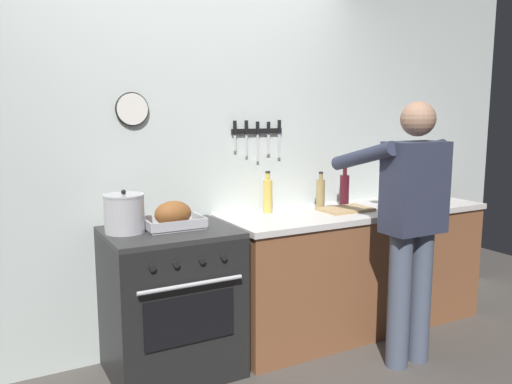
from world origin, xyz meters
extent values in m
cube|color=silver|center=(0.00, 1.35, 1.30)|extent=(6.00, 0.10, 2.60)
cube|color=black|center=(0.54, 1.29, 1.46)|extent=(0.39, 0.02, 0.04)
cube|color=silver|center=(0.36, 1.28, 1.39)|extent=(0.02, 0.00, 0.11)
cube|color=black|center=(0.36, 1.28, 1.49)|extent=(0.02, 0.02, 0.09)
cube|color=silver|center=(0.45, 1.28, 1.37)|extent=(0.02, 0.00, 0.15)
cube|color=black|center=(0.45, 1.28, 1.49)|extent=(0.02, 0.02, 0.10)
cube|color=silver|center=(0.54, 1.28, 1.35)|extent=(0.02, 0.00, 0.19)
cube|color=black|center=(0.54, 1.28, 1.49)|extent=(0.02, 0.02, 0.09)
cube|color=silver|center=(0.63, 1.28, 1.37)|extent=(0.02, 0.00, 0.14)
cube|color=black|center=(0.63, 1.28, 1.49)|extent=(0.02, 0.02, 0.08)
cube|color=silver|center=(0.72, 1.28, 1.36)|extent=(0.02, 0.00, 0.17)
cube|color=black|center=(0.72, 1.28, 1.49)|extent=(0.02, 0.02, 0.10)
cylinder|color=white|center=(-0.34, 1.28, 1.61)|extent=(0.19, 0.02, 0.19)
torus|color=black|center=(-0.34, 1.28, 1.61)|extent=(0.21, 0.02, 0.21)
cube|color=brown|center=(1.20, 0.99, 0.43)|extent=(2.00, 0.62, 0.86)
cube|color=silver|center=(1.20, 0.99, 0.88)|extent=(2.03, 0.65, 0.04)
cube|color=black|center=(-0.22, 0.99, 0.43)|extent=(0.76, 0.62, 0.87)
cube|color=black|center=(-0.22, 0.67, 0.45)|extent=(0.53, 0.01, 0.28)
cube|color=#2D2D2D|center=(-0.22, 0.99, 0.89)|extent=(0.76, 0.62, 0.03)
cylinder|color=black|center=(-0.43, 0.67, 0.78)|extent=(0.04, 0.02, 0.04)
cylinder|color=black|center=(-0.30, 0.67, 0.78)|extent=(0.04, 0.02, 0.04)
cylinder|color=black|center=(-0.14, 0.67, 0.78)|extent=(0.04, 0.02, 0.04)
cylinder|color=black|center=(-0.01, 0.67, 0.78)|extent=(0.04, 0.02, 0.04)
cylinder|color=silver|center=(-0.22, 0.65, 0.66)|extent=(0.61, 0.02, 0.02)
cylinder|color=#4C566B|center=(1.05, 0.37, 0.43)|extent=(0.14, 0.14, 0.86)
cylinder|color=#4C566B|center=(1.23, 0.37, 0.43)|extent=(0.14, 0.14, 0.86)
cube|color=#2D3347|center=(1.14, 0.37, 1.14)|extent=(0.38, 0.22, 0.56)
sphere|color=#9E755B|center=(1.14, 0.37, 1.55)|extent=(0.21, 0.21, 0.21)
cylinder|color=#2D3347|center=(0.93, 0.61, 1.32)|extent=(0.09, 0.55, 0.22)
cylinder|color=#2D3347|center=(1.35, 0.61, 1.32)|extent=(0.09, 0.55, 0.22)
cube|color=#B7B7BC|center=(-0.18, 1.02, 0.91)|extent=(0.34, 0.25, 0.01)
cube|color=#B7B7BC|center=(-0.18, 0.89, 0.94)|extent=(0.34, 0.01, 0.05)
cube|color=#B7B7BC|center=(-0.18, 1.14, 0.94)|extent=(0.34, 0.01, 0.05)
cube|color=#B7B7BC|center=(-0.35, 1.02, 0.94)|extent=(0.01, 0.25, 0.05)
cube|color=#B7B7BC|center=(-0.01, 1.02, 0.94)|extent=(0.01, 0.25, 0.05)
ellipsoid|color=brown|center=(-0.18, 1.02, 0.99)|extent=(0.23, 0.16, 0.15)
cylinder|color=#B7B7BC|center=(-0.47, 1.05, 1.01)|extent=(0.23, 0.23, 0.21)
cylinder|color=#B2B2B7|center=(-0.47, 1.05, 1.12)|extent=(0.23, 0.23, 0.01)
sphere|color=black|center=(-0.47, 1.05, 1.14)|extent=(0.03, 0.03, 0.03)
cube|color=tan|center=(1.08, 0.96, 0.91)|extent=(0.36, 0.24, 0.02)
cylinder|color=#47141E|center=(1.20, 1.13, 1.02)|extent=(0.07, 0.07, 0.23)
cylinder|color=#47141E|center=(1.20, 1.13, 1.16)|extent=(0.03, 0.03, 0.05)
cylinder|color=maroon|center=(1.20, 1.13, 1.19)|extent=(0.04, 0.04, 0.01)
cylinder|color=gold|center=(0.56, 1.17, 1.01)|extent=(0.07, 0.07, 0.23)
cylinder|color=gold|center=(0.56, 1.17, 1.15)|extent=(0.03, 0.03, 0.05)
cylinder|color=black|center=(0.56, 1.17, 1.19)|extent=(0.03, 0.03, 0.01)
cylinder|color=#997F4C|center=(0.99, 1.14, 1.00)|extent=(0.06, 0.06, 0.21)
cylinder|color=#997F4C|center=(0.99, 1.14, 1.13)|extent=(0.03, 0.03, 0.05)
cylinder|color=black|center=(0.99, 1.14, 1.16)|extent=(0.03, 0.03, 0.01)
camera|label=1|loc=(-1.21, -1.91, 1.60)|focal=36.32mm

